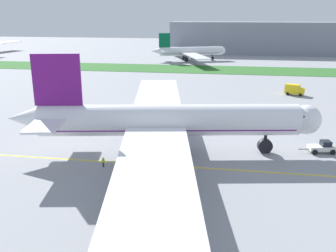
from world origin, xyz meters
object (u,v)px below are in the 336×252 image
pushback_tug (322,147)px  service_truck_baggage_loader (294,89)px  ground_crew_wingwalker_port (103,161)px  ground_crew_marshaller_front (160,222)px  airliner_foreground (165,121)px  service_truck_fuel_bowser (60,87)px  parked_airliner_far_centre (189,51)px

pushback_tug → service_truck_baggage_loader: 48.37m
ground_crew_wingwalker_port → ground_crew_marshaller_front: (12.06, -16.16, 0.01)m
airliner_foreground → pushback_tug: size_ratio=13.28×
ground_crew_wingwalker_port → service_truck_baggage_loader: (37.67, 60.65, 0.68)m
airliner_foreground → service_truck_fuel_bowser: size_ratio=15.70×
ground_crew_marshaller_front → service_truck_fuel_bowser: size_ratio=0.30×
service_truck_fuel_bowser → service_truck_baggage_loader: bearing=5.5°
airliner_foreground → pushback_tug: bearing=10.2°
ground_crew_wingwalker_port → ground_crew_marshaller_front: bearing=-53.3°
airliner_foreground → service_truck_baggage_loader: bearing=61.2°
airliner_foreground → service_truck_fuel_bowser: bearing=131.0°
airliner_foreground → service_truck_baggage_loader: airliner_foreground is taller
airliner_foreground → ground_crew_marshaller_front: (3.62, -23.69, -4.78)m
ground_crew_wingwalker_port → parked_airliner_far_centre: parked_airliner_far_centre is taller
service_truck_fuel_bowser → ground_crew_marshaller_front: bearing=-57.9°
service_truck_baggage_loader → parked_airliner_far_centre: bearing=117.4°
airliner_foreground → pushback_tug: (26.80, 4.82, -4.79)m
airliner_foreground → service_truck_baggage_loader: 60.77m
airliner_foreground → service_truck_fuel_bowser: (-40.26, 46.37, -4.28)m
ground_crew_wingwalker_port → parked_airliner_far_centre: size_ratio=0.03×
service_truck_baggage_loader → parked_airliner_far_centre: parked_airliner_far_centre is taller
pushback_tug → ground_crew_marshaller_front: 36.74m
airliner_foreground → pushback_tug: 27.65m
airliner_foreground → ground_crew_wingwalker_port: airliner_foreground is taller
pushback_tug → ground_crew_marshaller_front: (-23.18, -28.51, 0.02)m
pushback_tug → service_truck_baggage_loader: bearing=87.1°
ground_crew_wingwalker_port → service_truck_fuel_bowser: bearing=120.6°
airliner_foreground → ground_crew_marshaller_front: bearing=-81.3°
pushback_tug → ground_crew_marshaller_front: bearing=-129.1°
airliner_foreground → parked_airliner_far_centre: (-10.24, 129.20, -1.14)m
ground_crew_wingwalker_port → pushback_tug: bearing=19.3°
ground_crew_wingwalker_port → service_truck_fuel_bowser: 62.60m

